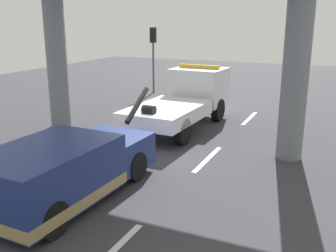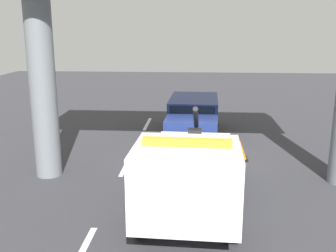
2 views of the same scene
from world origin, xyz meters
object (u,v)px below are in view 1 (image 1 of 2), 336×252
Objects in this scene: traffic_light_near at (62,52)px; traffic_light_far at (153,45)px; tow_truck_white at (186,97)px; traffic_cone_orange at (91,140)px; towed_van_green at (64,171)px.

traffic_light_near is 8.50m from traffic_light_far.
tow_truck_white reaches higher than traffic_cone_orange.
tow_truck_white reaches higher than towed_van_green.
traffic_cone_orange is (3.57, 1.76, -0.44)m from towed_van_green.
traffic_light_near is at bearing 51.91° from traffic_cone_orange.
traffic_light_far reaches higher than traffic_cone_orange.
tow_truck_white is 8.15m from towed_van_green.
traffic_cone_orange is at bearing -164.87° from traffic_light_far.
towed_van_green is at bearing -153.80° from traffic_cone_orange.
tow_truck_white is at bearing -0.20° from towed_van_green.
tow_truck_white is at bearing -64.14° from traffic_light_near.
traffic_light_near is at bearing 38.58° from towed_van_green.
tow_truck_white is 1.70× the size of traffic_light_near.
tow_truck_white is 1.83× the size of traffic_light_far.
tow_truck_white is 10.13× the size of traffic_cone_orange.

